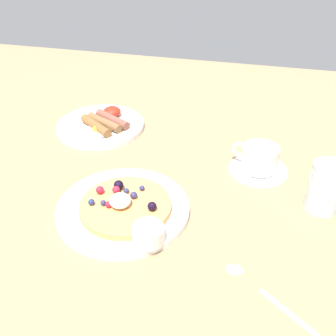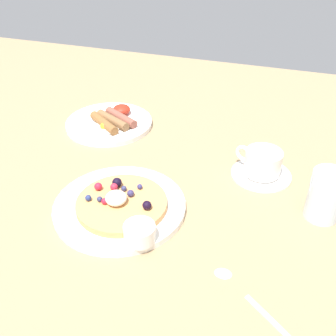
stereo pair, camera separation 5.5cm
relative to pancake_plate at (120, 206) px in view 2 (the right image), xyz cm
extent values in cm
cube|color=#9B7E5A|center=(3.46, 11.32, -2.14)|extent=(195.69, 148.36, 3.00)
cylinder|color=white|center=(0.00, 0.00, 0.00)|extent=(25.08, 25.08, 1.29)
cylinder|color=tan|center=(0.75, -0.59, 1.29)|extent=(17.08, 17.08, 1.30)
sphere|color=black|center=(6.05, -1.16, 2.78)|extent=(1.67, 1.67, 1.67)
sphere|color=navy|center=(-5.17, -2.34, 2.53)|extent=(1.17, 1.17, 1.17)
sphere|color=navy|center=(-0.05, 2.43, 2.48)|extent=(1.08, 1.08, 1.08)
sphere|color=navy|center=(2.60, 3.98, 2.46)|extent=(1.03, 1.03, 1.03)
sphere|color=red|center=(-1.87, -2.26, 2.55)|extent=(1.20, 1.20, 1.20)
sphere|color=navy|center=(-3.02, -1.94, 2.47)|extent=(1.06, 1.06, 1.06)
sphere|color=black|center=(-1.84, 3.27, 2.89)|extent=(1.90, 1.90, 1.90)
sphere|color=navy|center=(1.81, 1.31, 2.61)|extent=(1.34, 1.34, 1.34)
sphere|color=red|center=(-4.88, 1.22, 2.70)|extent=(1.52, 1.52, 1.52)
sphere|color=#C4253C|center=(-1.91, 2.03, 2.69)|extent=(1.49, 1.49, 1.49)
sphere|color=red|center=(0.31, -0.71, 2.81)|extent=(1.73, 1.73, 1.73)
sphere|color=black|center=(-0.07, -0.41, 2.85)|extent=(1.81, 1.81, 1.81)
ellipsoid|color=white|center=(0.09, -1.40, 3.13)|extent=(3.95, 3.95, 2.37)
cylinder|color=white|center=(7.12, -7.50, 2.14)|extent=(5.42, 5.42, 2.99)
cylinder|color=brown|center=(7.12, -7.50, 2.74)|extent=(4.45, 4.45, 0.36)
cylinder|color=white|center=(-16.21, 29.59, 0.02)|extent=(22.15, 22.15, 1.33)
cylinder|color=brown|center=(-13.14, 30.51, 1.77)|extent=(10.49, 7.15, 2.17)
cylinder|color=brown|center=(-14.56, 28.45, 1.77)|extent=(10.59, 6.87, 2.17)
cylinder|color=brown|center=(-15.99, 26.40, 1.77)|extent=(10.04, 8.05, 2.17)
ellipsoid|color=white|center=(-15.40, 25.24, 0.98)|extent=(7.60, 6.46, 0.60)
sphere|color=yellow|center=(-15.40, 25.24, 1.48)|extent=(2.00, 2.00, 2.00)
ellipsoid|color=#B22918|center=(-14.66, 34.33, 1.94)|extent=(4.57, 4.57, 2.51)
cylinder|color=white|center=(24.16, 19.66, -0.25)|extent=(12.70, 12.70, 0.79)
cylinder|color=white|center=(24.16, 19.66, 2.70)|extent=(7.69, 7.69, 5.12)
torus|color=white|center=(19.66, 21.46, 2.96)|extent=(3.70, 2.11, 3.67)
cylinder|color=#A27154|center=(24.16, 19.66, 4.34)|extent=(6.54, 6.54, 0.41)
cube|color=silver|center=(30.38, -15.62, -0.49)|extent=(8.87, 6.95, 0.30)
ellipsoid|color=silver|center=(21.99, -9.30, -0.34)|extent=(2.86, 2.20, 0.60)
cylinder|color=silver|center=(36.37, 9.99, 4.23)|extent=(6.24, 6.24, 9.74)
camera|label=1|loc=(21.60, -53.59, 48.99)|focal=42.41mm
camera|label=2|loc=(26.93, -52.08, 48.99)|focal=42.41mm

